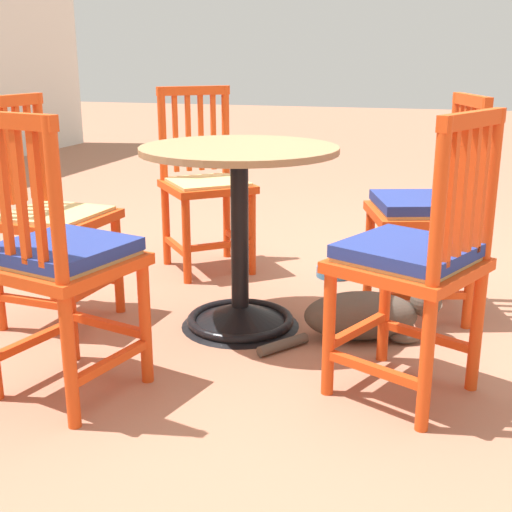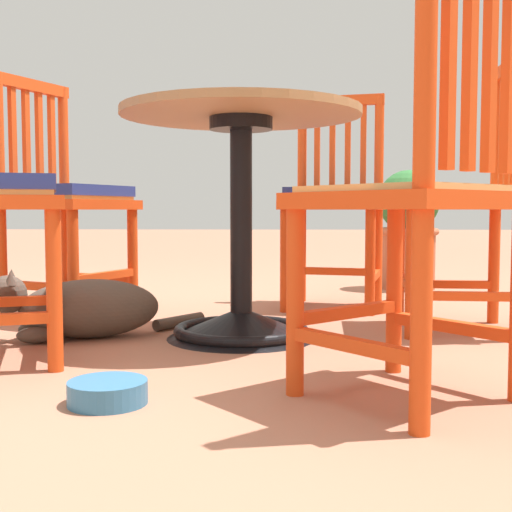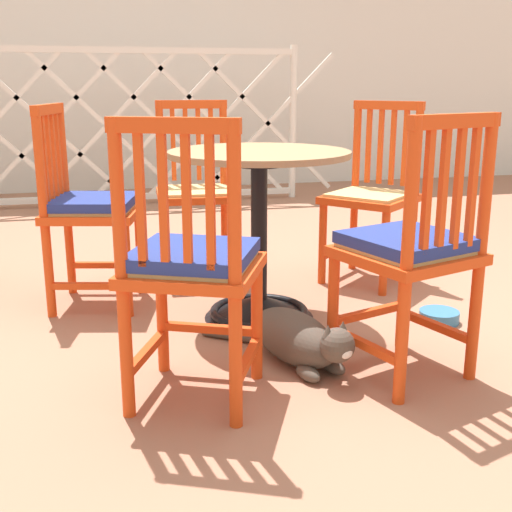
{
  "view_description": "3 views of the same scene",
  "coord_description": "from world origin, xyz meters",
  "px_view_note": "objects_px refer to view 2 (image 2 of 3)",
  "views": [
    {
      "loc": [
        -2.56,
        -0.57,
        1.06
      ],
      "look_at": [
        -0.31,
        0.11,
        0.36
      ],
      "focal_mm": 47.29,
      "sensor_mm": 36.0,
      "label": 1
    },
    {
      "loc": [
        2.0,
        0.34,
        0.41
      ],
      "look_at": [
        -0.26,
        0.27,
        0.26
      ],
      "focal_mm": 46.95,
      "sensor_mm": 36.0,
      "label": 2
    },
    {
      "loc": [
        -0.8,
        -2.41,
        1.0
      ],
      "look_at": [
        -0.18,
        0.08,
        0.32
      ],
      "focal_mm": 45.9,
      "sensor_mm": 36.0,
      "label": 3
    }
  ],
  "objects_px": {
    "orange_chair_facing_out": "(335,202)",
    "pet_water_bowl": "(108,392)",
    "orange_chair_at_corner": "(418,200)",
    "orange_chair_tucked_in": "(466,204)",
    "orange_chair_near_fence": "(64,201)",
    "terracotta_planter": "(408,226)",
    "tabby_cat": "(78,309)",
    "cafe_table": "(241,250)"
  },
  "relations": [
    {
      "from": "orange_chair_facing_out",
      "to": "pet_water_bowl",
      "type": "distance_m",
      "value": 1.62
    },
    {
      "from": "orange_chair_at_corner",
      "to": "orange_chair_facing_out",
      "type": "height_order",
      "value": "same"
    },
    {
      "from": "orange_chair_tucked_in",
      "to": "orange_chair_near_fence",
      "type": "relative_size",
      "value": 1.0
    },
    {
      "from": "orange_chair_facing_out",
      "to": "terracotta_planter",
      "type": "relative_size",
      "value": 1.47
    },
    {
      "from": "tabby_cat",
      "to": "pet_water_bowl",
      "type": "distance_m",
      "value": 0.78
    },
    {
      "from": "orange_chair_at_corner",
      "to": "pet_water_bowl",
      "type": "xyz_separation_m",
      "value": [
        0.04,
        -0.66,
        -0.41
      ]
    },
    {
      "from": "orange_chair_near_fence",
      "to": "tabby_cat",
      "type": "relative_size",
      "value": 1.4
    },
    {
      "from": "orange_chair_near_fence",
      "to": "terracotta_planter",
      "type": "height_order",
      "value": "orange_chair_near_fence"
    },
    {
      "from": "tabby_cat",
      "to": "terracotta_planter",
      "type": "height_order",
      "value": "terracotta_planter"
    },
    {
      "from": "cafe_table",
      "to": "tabby_cat",
      "type": "xyz_separation_m",
      "value": [
        0.02,
        -0.52,
        -0.19
      ]
    },
    {
      "from": "orange_chair_at_corner",
      "to": "orange_chair_tucked_in",
      "type": "bearing_deg",
      "value": 158.32
    },
    {
      "from": "tabby_cat",
      "to": "orange_chair_tucked_in",
      "type": "bearing_deg",
      "value": 97.9
    },
    {
      "from": "orange_chair_at_corner",
      "to": "pet_water_bowl",
      "type": "relative_size",
      "value": 5.36
    },
    {
      "from": "cafe_table",
      "to": "pet_water_bowl",
      "type": "height_order",
      "value": "cafe_table"
    },
    {
      "from": "cafe_table",
      "to": "pet_water_bowl",
      "type": "xyz_separation_m",
      "value": [
        0.74,
        -0.25,
        -0.26
      ]
    },
    {
      "from": "cafe_table",
      "to": "orange_chair_tucked_in",
      "type": "distance_m",
      "value": 0.78
    },
    {
      "from": "terracotta_planter",
      "to": "orange_chair_facing_out",
      "type": "bearing_deg",
      "value": -33.36
    },
    {
      "from": "orange_chair_at_corner",
      "to": "tabby_cat",
      "type": "distance_m",
      "value": 1.2
    },
    {
      "from": "cafe_table",
      "to": "orange_chair_near_fence",
      "type": "height_order",
      "value": "orange_chair_near_fence"
    },
    {
      "from": "orange_chair_near_fence",
      "to": "terracotta_planter",
      "type": "relative_size",
      "value": 1.47
    },
    {
      "from": "orange_chair_tucked_in",
      "to": "tabby_cat",
      "type": "height_order",
      "value": "orange_chair_tucked_in"
    },
    {
      "from": "orange_chair_at_corner",
      "to": "orange_chair_tucked_in",
      "type": "distance_m",
      "value": 0.92
    },
    {
      "from": "orange_chair_near_fence",
      "to": "pet_water_bowl",
      "type": "height_order",
      "value": "orange_chair_near_fence"
    },
    {
      "from": "orange_chair_tucked_in",
      "to": "tabby_cat",
      "type": "relative_size",
      "value": 1.4
    },
    {
      "from": "orange_chair_at_corner",
      "to": "orange_chair_near_fence",
      "type": "bearing_deg",
      "value": -134.51
    },
    {
      "from": "pet_water_bowl",
      "to": "orange_chair_facing_out",
      "type": "bearing_deg",
      "value": 157.28
    },
    {
      "from": "orange_chair_at_corner",
      "to": "pet_water_bowl",
      "type": "bearing_deg",
      "value": -86.3
    },
    {
      "from": "orange_chair_at_corner",
      "to": "orange_chair_facing_out",
      "type": "relative_size",
      "value": 1.0
    },
    {
      "from": "pet_water_bowl",
      "to": "orange_chair_tucked_in",
      "type": "bearing_deg",
      "value": 131.94
    },
    {
      "from": "orange_chair_near_fence",
      "to": "pet_water_bowl",
      "type": "bearing_deg",
      "value": 21.61
    },
    {
      "from": "orange_chair_tucked_in",
      "to": "orange_chair_near_fence",
      "type": "xyz_separation_m",
      "value": [
        -0.23,
        -1.45,
        0.01
      ]
    },
    {
      "from": "orange_chair_tucked_in",
      "to": "pet_water_bowl",
      "type": "distance_m",
      "value": 1.4
    },
    {
      "from": "terracotta_planter",
      "to": "orange_chair_tucked_in",
      "type": "bearing_deg",
      "value": -2.24
    },
    {
      "from": "pet_water_bowl",
      "to": "tabby_cat",
      "type": "bearing_deg",
      "value": -159.02
    },
    {
      "from": "orange_chair_at_corner",
      "to": "terracotta_planter",
      "type": "bearing_deg",
      "value": 169.41
    },
    {
      "from": "cafe_table",
      "to": "orange_chair_tucked_in",
      "type": "bearing_deg",
      "value": 101.78
    },
    {
      "from": "cafe_table",
      "to": "orange_chair_at_corner",
      "type": "distance_m",
      "value": 0.82
    },
    {
      "from": "orange_chair_at_corner",
      "to": "cafe_table",
      "type": "bearing_deg",
      "value": -149.43
    },
    {
      "from": "orange_chair_near_fence",
      "to": "terracotta_planter",
      "type": "bearing_deg",
      "value": 123.36
    },
    {
      "from": "tabby_cat",
      "to": "pet_water_bowl",
      "type": "relative_size",
      "value": 3.82
    },
    {
      "from": "orange_chair_at_corner",
      "to": "orange_chair_tucked_in",
      "type": "relative_size",
      "value": 1.0
    },
    {
      "from": "orange_chair_at_corner",
      "to": "orange_chair_near_fence",
      "type": "distance_m",
      "value": 1.55
    }
  ]
}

